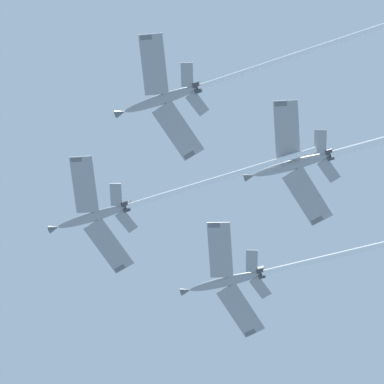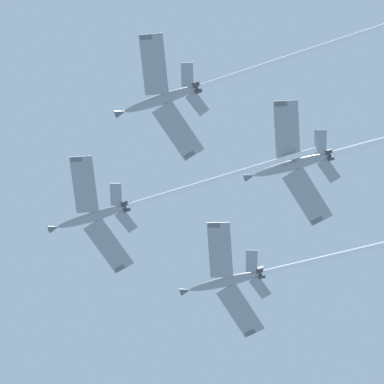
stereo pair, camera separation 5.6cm
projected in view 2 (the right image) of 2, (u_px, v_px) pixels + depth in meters
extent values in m
ellipsoid|color=gray|center=(92.00, 217.00, 141.26)|extent=(12.16, 3.60, 3.30)
cone|color=#595E60|center=(54.00, 228.00, 142.90)|extent=(1.95, 1.48, 1.44)
ellipsoid|color=black|center=(81.00, 219.00, 142.34)|extent=(3.04, 1.47, 1.34)
cube|color=gray|center=(84.00, 185.00, 139.67)|extent=(6.90, 9.68, 0.78)
cube|color=#595E60|center=(76.00, 159.00, 138.70)|extent=(1.93, 1.36, 0.41)
cube|color=gray|center=(109.00, 246.00, 142.28)|extent=(4.25, 9.24, 0.78)
cube|color=#595E60|center=(120.00, 268.00, 143.33)|extent=(1.84, 0.83, 0.41)
cube|color=gray|center=(116.00, 195.00, 139.48)|extent=(3.27, 4.03, 0.45)
cube|color=gray|center=(126.00, 221.00, 140.60)|extent=(2.30, 3.82, 0.45)
cube|color=#595E60|center=(122.00, 205.00, 141.40)|extent=(2.81, 0.65, 3.15)
cylinder|color=#38383D|center=(125.00, 204.00, 139.64)|extent=(1.24, 0.98, 0.95)
cylinder|color=#38383D|center=(127.00, 209.00, 139.86)|extent=(1.24, 0.98, 0.95)
cylinder|color=white|center=(219.00, 179.00, 135.99)|extent=(29.92, 5.89, 5.79)
ellipsoid|color=gray|center=(161.00, 99.00, 135.07)|extent=(12.16, 3.60, 3.31)
cone|color=#595E60|center=(121.00, 113.00, 136.72)|extent=(1.95, 1.48, 1.45)
ellipsoid|color=black|center=(149.00, 103.00, 136.15)|extent=(3.04, 1.47, 1.35)
cube|color=gray|center=(154.00, 64.00, 133.48)|extent=(6.89, 9.68, 0.79)
cube|color=#595E60|center=(146.00, 37.00, 132.51)|extent=(1.93, 1.36, 0.41)
cube|color=gray|center=(178.00, 131.00, 136.09)|extent=(4.26, 9.25, 0.79)
cube|color=#595E60|center=(189.00, 155.00, 137.14)|extent=(1.84, 0.83, 0.41)
cube|color=gray|center=(187.00, 75.00, 133.29)|extent=(3.27, 4.03, 0.45)
cube|color=gray|center=(198.00, 104.00, 134.41)|extent=(2.31, 3.82, 0.45)
cube|color=#595E60|center=(193.00, 88.00, 135.21)|extent=(2.82, 0.65, 3.16)
cylinder|color=#38383D|center=(196.00, 85.00, 133.45)|extent=(1.24, 0.98, 0.95)
cylinder|color=#38383D|center=(198.00, 91.00, 133.67)|extent=(1.24, 0.98, 0.95)
cylinder|color=white|center=(311.00, 50.00, 129.25)|extent=(34.06, 6.54, 6.48)
ellipsoid|color=gray|center=(226.00, 282.00, 141.36)|extent=(12.13, 3.91, 3.54)
cone|color=#595E60|center=(186.00, 291.00, 143.09)|extent=(1.99, 1.53, 1.47)
ellipsoid|color=black|center=(214.00, 283.00, 142.46)|extent=(3.06, 1.55, 1.40)
cube|color=gray|center=(220.00, 250.00, 139.75)|extent=(7.07, 9.67, 0.86)
cube|color=#595E60|center=(214.00, 225.00, 138.76)|extent=(1.92, 1.40, 0.45)
cube|color=gray|center=(240.00, 311.00, 142.38)|extent=(4.01, 9.16, 0.86)
cube|color=#595E60|center=(250.00, 333.00, 143.43)|extent=(1.82, 0.79, 0.45)
cube|color=gray|center=(252.00, 261.00, 139.51)|extent=(3.33, 4.02, 0.49)
cube|color=gray|center=(260.00, 288.00, 140.64)|extent=(2.21, 3.79, 0.49)
cube|color=#595E60|center=(256.00, 271.00, 141.44)|extent=(2.85, 0.74, 3.19)
cylinder|color=#38383D|center=(260.00, 271.00, 139.67)|extent=(1.26, 1.00, 0.97)
cylinder|color=#38383D|center=(262.00, 276.00, 139.89)|extent=(1.26, 1.00, 0.97)
cylinder|color=white|center=(374.00, 247.00, 135.22)|extent=(34.11, 7.63, 7.35)
ellipsoid|color=gray|center=(292.00, 165.00, 134.72)|extent=(12.13, 3.85, 3.58)
cone|color=#595E60|center=(250.00, 177.00, 136.48)|extent=(1.99, 1.52, 1.48)
ellipsoid|color=black|center=(279.00, 168.00, 135.83)|extent=(3.06, 1.53, 1.41)
cube|color=gray|center=(287.00, 131.00, 133.11)|extent=(7.03, 9.67, 0.87)
cube|color=#595E60|center=(281.00, 104.00, 132.13)|extent=(1.92, 1.39, 0.45)
cube|color=gray|center=(307.00, 196.00, 135.74)|extent=(4.06, 9.18, 0.87)
cube|color=#595E60|center=(317.00, 220.00, 136.79)|extent=(1.83, 0.80, 0.45)
cube|color=gray|center=(320.00, 142.00, 132.85)|extent=(3.31, 4.02, 0.49)
cube|color=gray|center=(329.00, 171.00, 133.98)|extent=(2.23, 3.79, 0.49)
cube|color=#595E60|center=(324.00, 154.00, 134.77)|extent=(2.86, 0.72, 3.20)
cylinder|color=#38383D|center=(329.00, 152.00, 133.00)|extent=(1.26, 1.00, 0.97)
cylinder|color=#38383D|center=(331.00, 158.00, 133.23)|extent=(1.26, 1.00, 0.97)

